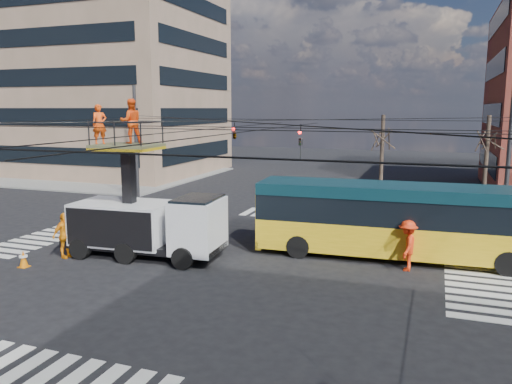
% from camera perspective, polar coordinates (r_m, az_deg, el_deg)
% --- Properties ---
extents(ground, '(120.00, 120.00, 0.00)m').
position_cam_1_polar(ground, '(21.33, -3.77, -7.92)').
color(ground, black).
rests_on(ground, ground).
extents(sidewalk_nw, '(18.00, 18.00, 0.12)m').
position_cam_1_polar(sidewalk_nw, '(49.64, -16.34, 1.83)').
color(sidewalk_nw, slate).
rests_on(sidewalk_nw, ground).
extents(crosswalks, '(22.40, 22.40, 0.02)m').
position_cam_1_polar(crosswalks, '(21.33, -3.77, -7.90)').
color(crosswalks, silver).
rests_on(crosswalks, ground).
extents(building_tower, '(18.06, 16.06, 30.00)m').
position_cam_1_polar(building_tower, '(52.92, -16.04, 18.56)').
color(building_tower, '#816A52').
rests_on(building_tower, ground).
extents(overhead_network, '(24.24, 24.24, 8.00)m').
position_cam_1_polar(overhead_network, '(20.86, -3.64, 3.72)').
color(overhead_network, '#2D2D30').
rests_on(overhead_network, ground).
extents(tree_a, '(2.00, 2.00, 6.00)m').
position_cam_1_polar(tree_a, '(32.32, 14.26, 6.12)').
color(tree_a, '#382B21').
rests_on(tree_a, ground).
extents(tree_b, '(2.00, 2.00, 6.00)m').
position_cam_1_polar(tree_b, '(32.28, 24.96, 5.52)').
color(tree_b, '#382B21').
rests_on(tree_b, ground).
extents(utility_truck, '(7.13, 2.99, 6.80)m').
position_cam_1_polar(utility_truck, '(21.99, -12.42, -1.81)').
color(utility_truck, black).
rests_on(utility_truck, ground).
extents(city_bus, '(12.82, 3.27, 3.20)m').
position_cam_1_polar(city_bus, '(22.14, 16.80, -3.05)').
color(city_bus, gold).
rests_on(city_bus, ground).
extents(traffic_cone, '(0.36, 0.36, 0.71)m').
position_cam_1_polar(traffic_cone, '(22.56, -25.04, -6.91)').
color(traffic_cone, orange).
rests_on(traffic_cone, ground).
extents(worker_ground, '(0.69, 1.23, 1.98)m').
position_cam_1_polar(worker_ground, '(23.10, -21.05, -4.64)').
color(worker_ground, orange).
rests_on(worker_ground, ground).
extents(flagger, '(0.81, 1.35, 2.04)m').
position_cam_1_polar(flagger, '(20.79, 16.92, -5.87)').
color(flagger, red).
rests_on(flagger, ground).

